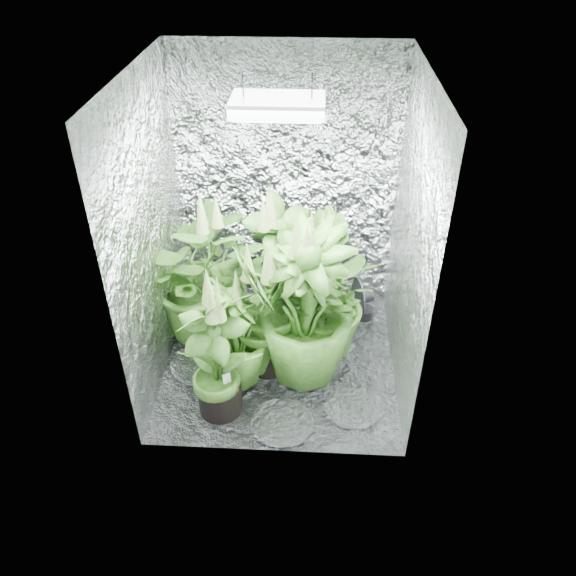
# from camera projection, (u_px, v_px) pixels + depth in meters

# --- Properties ---
(ground) EXTENTS (1.60, 1.60, 0.00)m
(ground) POSITION_uv_depth(u_px,v_px,m) (280.00, 359.00, 4.04)
(ground) COLOR silver
(ground) RESTS_ON ground
(walls) EXTENTS (1.62, 1.62, 2.00)m
(walls) POSITION_uv_depth(u_px,v_px,m) (279.00, 240.00, 3.45)
(walls) COLOR silver
(walls) RESTS_ON ground
(ceiling) EXTENTS (1.60, 1.60, 0.01)m
(ceiling) POSITION_uv_depth(u_px,v_px,m) (277.00, 72.00, 2.87)
(ceiling) COLOR silver
(ceiling) RESTS_ON walls
(grow_lamp) EXTENTS (0.50, 0.30, 0.22)m
(grow_lamp) POSITION_uv_depth(u_px,v_px,m) (278.00, 106.00, 2.97)
(grow_lamp) COLOR gray
(grow_lamp) RESTS_ON ceiling
(plant_a) EXTENTS (0.95, 0.95, 1.13)m
(plant_a) POSITION_uv_depth(u_px,v_px,m) (204.00, 274.00, 3.97)
(plant_a) COLOR black
(plant_a) RESTS_ON ground
(plant_b) EXTENTS (0.74, 0.74, 1.11)m
(plant_b) POSITION_uv_depth(u_px,v_px,m) (281.00, 263.00, 4.13)
(plant_b) COLOR black
(plant_b) RESTS_ON ground
(plant_c) EXTENTS (0.55, 0.55, 0.97)m
(plant_c) POSITION_uv_depth(u_px,v_px,m) (318.00, 273.00, 4.15)
(plant_c) COLOR black
(plant_c) RESTS_ON ground
(plant_d) EXTENTS (0.58, 0.58, 0.86)m
(plant_d) POSITION_uv_depth(u_px,v_px,m) (235.00, 336.00, 3.65)
(plant_d) COLOR black
(plant_d) RESTS_ON ground
(plant_e) EXTENTS (0.79, 0.79, 0.93)m
(plant_e) POSITION_uv_depth(u_px,v_px,m) (321.00, 304.00, 3.85)
(plant_e) COLOR black
(plant_e) RESTS_ON ground
(plant_f) EXTENTS (0.71, 0.71, 1.05)m
(plant_f) POSITION_uv_depth(u_px,v_px,m) (216.00, 354.00, 3.38)
(plant_f) COLOR black
(plant_f) RESTS_ON ground
(plant_g) EXTENTS (0.64, 0.64, 1.08)m
(plant_g) POSITION_uv_depth(u_px,v_px,m) (267.00, 311.00, 3.70)
(plant_g) COLOR black
(plant_g) RESTS_ON ground
(plant_h) EXTENTS (0.89, 0.89, 1.22)m
(plant_h) POSITION_uv_depth(u_px,v_px,m) (305.00, 307.00, 3.60)
(plant_h) COLOR black
(plant_h) RESTS_ON ground
(circulation_fan) EXTENTS (0.18, 0.31, 0.36)m
(circulation_fan) POSITION_uv_depth(u_px,v_px,m) (362.00, 302.00, 4.34)
(circulation_fan) COLOR black
(circulation_fan) RESTS_ON ground
(plant_label) EXTENTS (0.06, 0.05, 0.08)m
(plant_label) POSITION_uv_depth(u_px,v_px,m) (227.00, 379.00, 3.46)
(plant_label) COLOR white
(plant_label) RESTS_ON plant_f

